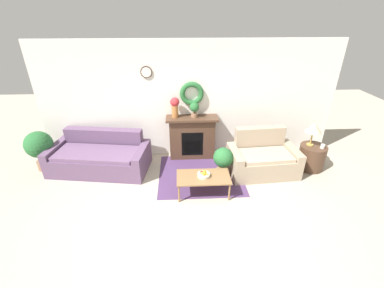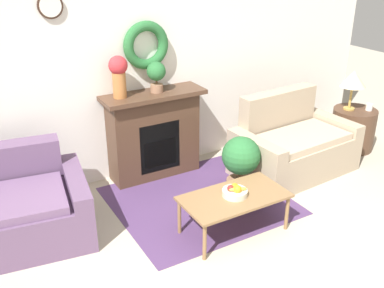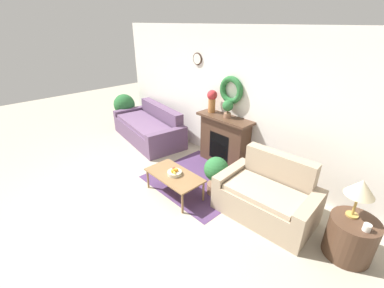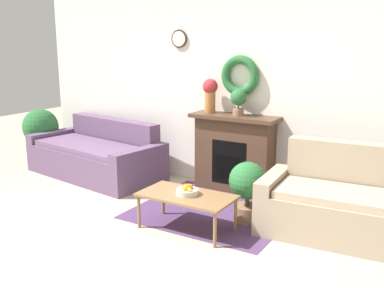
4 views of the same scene
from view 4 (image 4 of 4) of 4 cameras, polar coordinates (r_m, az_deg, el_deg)
ground_plane at (r=4.42m, az=-9.50°, el=-14.18°), size 16.00×16.00×0.00m
floor_rug at (r=5.49m, az=2.93°, el=-8.37°), size 1.80×1.65×0.01m
wall_back at (r=6.15m, az=5.88°, el=6.90°), size 6.80×0.18×2.70m
fireplace at (r=6.09m, az=5.40°, el=-1.10°), size 1.19×0.41×1.04m
couch_left at (r=6.94m, az=-11.95°, el=-1.48°), size 2.24×1.29×0.82m
loveseat_right at (r=4.99m, az=17.38°, el=-7.32°), size 1.50×0.96×0.94m
coffee_table at (r=4.84m, az=-0.68°, el=-6.84°), size 1.02×0.55×0.40m
fruit_bowl at (r=4.81m, az=-0.61°, el=-5.91°), size 0.24×0.24×0.12m
vase_on_mantel_left at (r=6.12m, az=2.32°, el=6.50°), size 0.21×0.21×0.46m
potted_plant_on_mantel at (r=5.92m, az=5.94°, el=5.63°), size 0.21×0.21×0.35m
potted_plant_floor_by_couch at (r=7.84m, az=-18.66°, el=1.79°), size 0.59×0.59×0.91m
potted_plant_floor_by_loveseat at (r=5.08m, az=7.06°, el=-5.39°), size 0.42×0.42×0.69m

